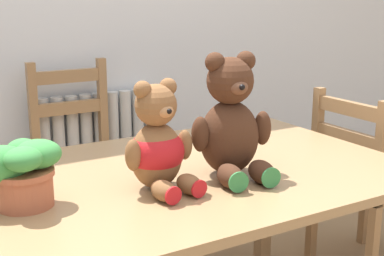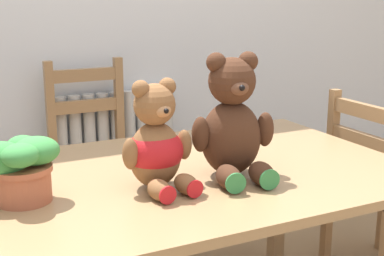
# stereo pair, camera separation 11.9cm
# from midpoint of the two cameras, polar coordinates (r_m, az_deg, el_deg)

# --- Properties ---
(radiator) EXTENTS (0.65, 0.10, 0.79)m
(radiator) POSITION_cam_midpoint_polar(r_m,az_deg,el_deg) (2.86, -6.69, -4.68)
(radiator) COLOR beige
(radiator) RESTS_ON ground_plane
(dining_table) EXTENTS (1.43, 0.97, 0.71)m
(dining_table) POSITION_cam_midpoint_polar(r_m,az_deg,el_deg) (1.81, 1.95, -6.97)
(dining_table) COLOR #9E7A51
(dining_table) RESTS_ON ground_plane
(wooden_chair_behind) EXTENTS (0.38, 0.45, 0.97)m
(wooden_chair_behind) POSITION_cam_midpoint_polar(r_m,az_deg,el_deg) (2.59, -8.81, -4.23)
(wooden_chair_behind) COLOR #997047
(wooden_chair_behind) RESTS_ON ground_plane
(wooden_chair_side) EXTENTS (0.41, 0.41, 0.86)m
(wooden_chair_side) POSITION_cam_midpoint_polar(r_m,az_deg,el_deg) (2.57, 20.76, -5.89)
(wooden_chair_side) COLOR #997047
(wooden_chair_side) RESTS_ON ground_plane
(teddy_bear_left) EXTENTS (0.23, 0.25, 0.33)m
(teddy_bear_left) POSITION_cam_midpoint_polar(r_m,az_deg,el_deg) (1.58, -1.69, -1.87)
(teddy_bear_left) COLOR brown
(teddy_bear_left) RESTS_ON dining_table
(teddy_bear_right) EXTENTS (0.28, 0.29, 0.40)m
(teddy_bear_right) POSITION_cam_midpoint_polar(r_m,az_deg,el_deg) (1.69, 6.38, 0.41)
(teddy_bear_right) COLOR #472819
(teddy_bear_right) RESTS_ON dining_table
(potted_plant) EXTENTS (0.23, 0.19, 0.18)m
(potted_plant) POSITION_cam_midpoint_polar(r_m,az_deg,el_deg) (1.53, -15.83, -3.93)
(potted_plant) COLOR #B25B3D
(potted_plant) RESTS_ON dining_table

